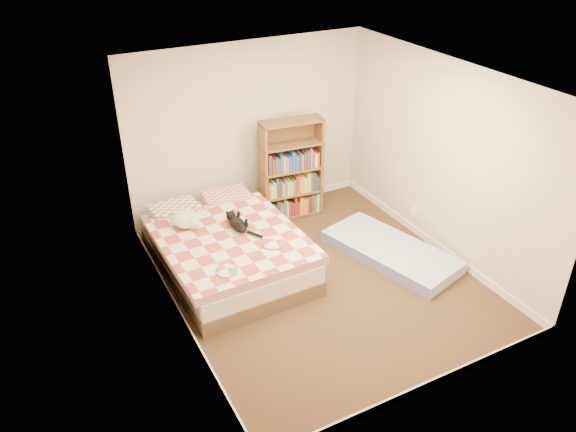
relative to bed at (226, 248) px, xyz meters
name	(u,v)px	position (x,y,z in m)	size (l,w,h in m)	color
room	(323,194)	(0.89, -0.82, 0.93)	(3.51, 4.01, 2.51)	#462B1E
bed	(226,248)	(0.00, 0.00, 0.00)	(1.68, 2.26, 0.59)	brown
bookshelf	(290,181)	(1.35, 0.81, 0.27)	(0.91, 0.39, 1.47)	brown
floor_mattress	(391,251)	(1.97, -0.80, -0.19)	(0.80, 1.77, 0.16)	#7282BE
black_cat	(237,223)	(0.16, -0.02, 0.33)	(0.21, 0.65, 0.15)	black
white_dog	(187,219)	(-0.37, 0.31, 0.35)	(0.45, 0.47, 0.18)	white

